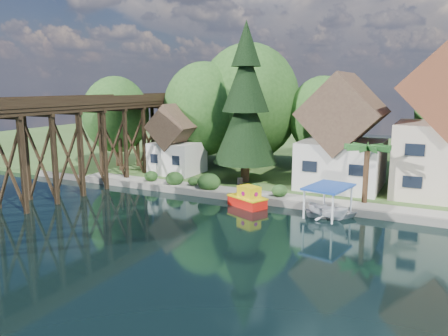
{
  "coord_description": "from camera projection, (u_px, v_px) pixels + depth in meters",
  "views": [
    {
      "loc": [
        15.39,
        -26.7,
        10.27
      ],
      "look_at": [
        -0.89,
        6.0,
        3.35
      ],
      "focal_mm": 35.0,
      "sensor_mm": 36.0,
      "label": 1
    }
  ],
  "objects": [
    {
      "name": "boat_canopy",
      "position": [
        328.0,
        205.0,
        33.94
      ],
      "size": [
        3.55,
        4.57,
        2.64
      ],
      "color": "silver",
      "rests_on": "ground"
    },
    {
      "name": "boat_white_a",
      "position": [
        332.0,
        212.0,
        34.6
      ],
      "size": [
        4.73,
        4.01,
        0.83
      ],
      "primitive_type": "imported",
      "rotation": [
        0.0,
        0.0,
        1.9
      ],
      "color": "white",
      "rests_on": "ground"
    },
    {
      "name": "ground",
      "position": [
        199.0,
        227.0,
        32.13
      ],
      "size": [
        140.0,
        140.0,
        0.0
      ],
      "primitive_type": "plane",
      "color": "black",
      "rests_on": "ground"
    },
    {
      "name": "house_center",
      "position": [
        448.0,
        130.0,
        38.44
      ],
      "size": [
        8.65,
        9.18,
        13.89
      ],
      "color": "beige",
      "rests_on": "bank"
    },
    {
      "name": "bank",
      "position": [
        317.0,
        157.0,
        61.99
      ],
      "size": [
        140.0,
        52.0,
        0.5
      ],
      "primitive_type": "cube",
      "color": "#345120",
      "rests_on": "ground"
    },
    {
      "name": "conifer",
      "position": [
        246.0,
        106.0,
        43.84
      ],
      "size": [
        6.53,
        6.53,
        16.08
      ],
      "color": "#382314",
      "rests_on": "bank"
    },
    {
      "name": "seawall",
      "position": [
        285.0,
        204.0,
        37.36
      ],
      "size": [
        60.0,
        0.4,
        0.62
      ],
      "primitive_type": "cube",
      "color": "slate",
      "rests_on": "ground"
    },
    {
      "name": "tugboat",
      "position": [
        248.0,
        199.0,
        37.41
      ],
      "size": [
        3.82,
        3.08,
        2.44
      ],
      "color": "red",
      "rests_on": "ground"
    },
    {
      "name": "bg_trees",
      "position": [
        299.0,
        112.0,
        49.03
      ],
      "size": [
        49.9,
        13.3,
        10.57
      ],
      "color": "#382314",
      "rests_on": "bank"
    },
    {
      "name": "house_left",
      "position": [
        343.0,
        139.0,
        42.18
      ],
      "size": [
        7.64,
        8.64,
        11.02
      ],
      "color": "silver",
      "rests_on": "bank"
    },
    {
      "name": "shrubs",
      "position": [
        205.0,
        181.0,
        42.06
      ],
      "size": [
        15.76,
        2.47,
        1.7
      ],
      "color": "#1C3B15",
      "rests_on": "bank"
    },
    {
      "name": "palm_tree",
      "position": [
        367.0,
        149.0,
        35.98
      ],
      "size": [
        4.78,
        4.78,
        5.25
      ],
      "color": "#382314",
      "rests_on": "bank"
    },
    {
      "name": "trestle_bridge",
      "position": [
        82.0,
        137.0,
        42.69
      ],
      "size": [
        4.12,
        44.18,
        9.3
      ],
      "color": "black",
      "rests_on": "ground"
    },
    {
      "name": "shed",
      "position": [
        177.0,
        144.0,
        48.99
      ],
      "size": [
        5.09,
        5.4,
        7.85
      ],
      "color": "silver",
      "rests_on": "bank"
    },
    {
      "name": "promenade",
      "position": [
        313.0,
        200.0,
        37.59
      ],
      "size": [
        50.0,
        2.6,
        0.06
      ],
      "primitive_type": "cube",
      "color": "gray",
      "rests_on": "bank"
    }
  ]
}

